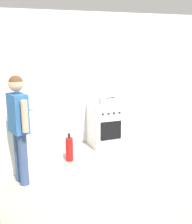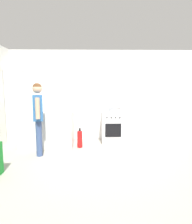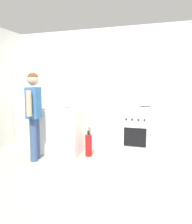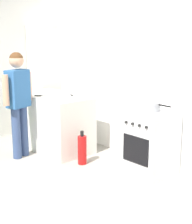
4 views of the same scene
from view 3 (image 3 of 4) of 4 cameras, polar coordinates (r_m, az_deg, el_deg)
ground_plane at (r=3.25m, az=0.02°, el=-18.24°), size 8.00×8.00×0.00m
back_wall at (r=4.82m, az=7.40°, el=6.08°), size 6.00×0.10×2.60m
counter_unit at (r=4.68m, az=-11.12°, el=-4.52°), size 1.30×0.70×0.90m
oven_left at (r=4.50m, az=10.70°, el=-5.30°), size 0.56×0.62×0.85m
pot at (r=4.49m, az=10.75°, el=0.95°), size 0.35×0.17×0.12m
knife_carving at (r=4.47m, az=-12.51°, el=0.78°), size 0.29×0.21×0.01m
knife_paring at (r=4.69m, az=-7.77°, el=1.20°), size 0.20×0.11×0.01m
person at (r=4.12m, az=-15.93°, el=0.78°), size 0.28×0.55×1.60m
fire_extinguisher at (r=4.31m, az=-1.94°, el=-8.63°), size 0.13×0.13×0.50m
larder_cabinet at (r=5.52m, az=-17.42°, el=2.85°), size 0.48×0.44×2.00m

